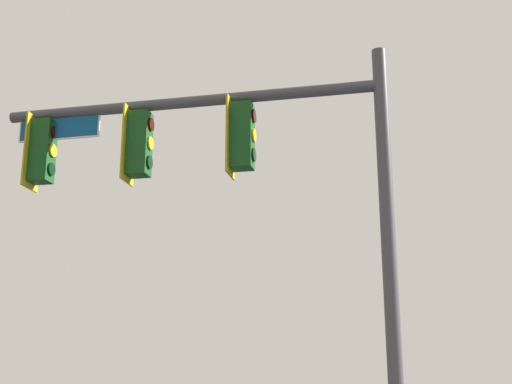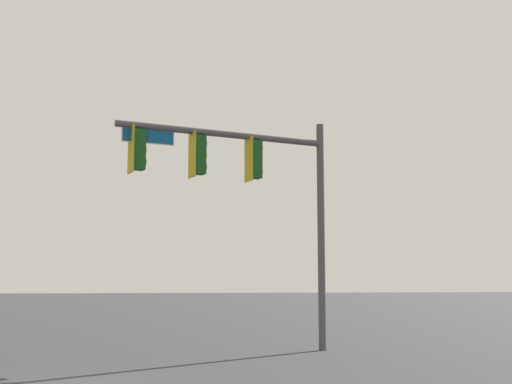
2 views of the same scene
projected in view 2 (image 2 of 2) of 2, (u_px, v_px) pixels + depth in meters
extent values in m
cylinder|color=#47474C|center=(321.00, 235.00, 21.38)|extent=(0.22, 0.22, 6.79)
cylinder|color=#47474C|center=(225.00, 134.00, 20.37)|extent=(6.31, 1.19, 0.19)
cube|color=gold|center=(249.00, 159.00, 20.61)|extent=(0.11, 0.52, 1.30)
cube|color=#144719|center=(255.00, 160.00, 20.69)|extent=(0.41, 0.37, 1.10)
cylinder|color=#144719|center=(255.00, 139.00, 20.77)|extent=(0.04, 0.04, 0.12)
cylinder|color=#340503|center=(261.00, 149.00, 20.82)|extent=(0.06, 0.22, 0.22)
cylinder|color=yellow|center=(261.00, 160.00, 20.78)|extent=(0.06, 0.22, 0.22)
cylinder|color=black|center=(261.00, 171.00, 20.74)|extent=(0.06, 0.22, 0.22)
cube|color=gold|center=(192.00, 154.00, 19.85)|extent=(0.11, 0.52, 1.30)
cube|color=#144719|center=(198.00, 155.00, 19.94)|extent=(0.41, 0.37, 1.10)
cylinder|color=#144719|center=(199.00, 134.00, 20.02)|extent=(0.04, 0.04, 0.12)
cylinder|color=#340503|center=(205.00, 144.00, 20.07)|extent=(0.06, 0.22, 0.22)
cylinder|color=yellow|center=(205.00, 156.00, 20.02)|extent=(0.06, 0.22, 0.22)
cylinder|color=black|center=(205.00, 167.00, 19.98)|extent=(0.06, 0.22, 0.22)
cube|color=gold|center=(131.00, 149.00, 19.10)|extent=(0.11, 0.52, 1.30)
cube|color=#144719|center=(138.00, 150.00, 19.18)|extent=(0.41, 0.37, 1.10)
cylinder|color=#144719|center=(138.00, 128.00, 19.26)|extent=(0.04, 0.04, 0.12)
cylinder|color=#340503|center=(145.00, 138.00, 19.31)|extent=(0.06, 0.22, 0.22)
cylinder|color=yellow|center=(145.00, 150.00, 19.26)|extent=(0.06, 0.22, 0.22)
cylinder|color=black|center=(145.00, 162.00, 19.22)|extent=(0.06, 0.22, 0.22)
cube|color=#0A4C7F|center=(148.00, 136.00, 19.35)|extent=(1.42, 0.27, 0.35)
cube|color=white|center=(148.00, 136.00, 19.35)|extent=(1.48, 0.26, 0.41)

